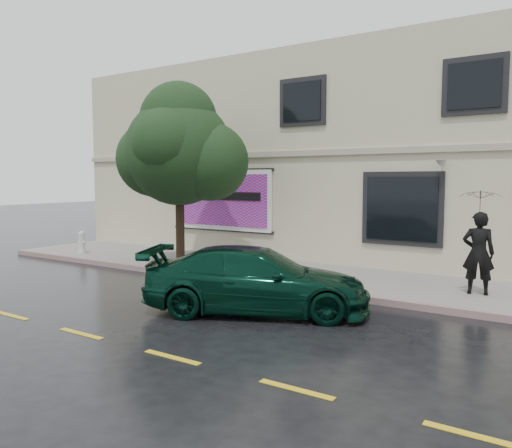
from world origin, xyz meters
The scene contains 11 objects.
ground centered at (0.00, 0.00, 0.00)m, with size 90.00×90.00×0.00m, color black.
sidewalk centered at (0.00, 3.25, 0.07)m, with size 20.00×3.50×0.15m, color gray.
curb centered at (0.00, 1.50, 0.07)m, with size 20.00×0.18×0.16m, color slate.
road_marking centered at (0.00, -3.50, 0.01)m, with size 19.00×0.12×0.01m, color gold.
building centered at (0.00, 9.00, 3.50)m, with size 20.00×8.12×7.00m.
billboard centered at (-3.20, 4.92, 2.05)m, with size 4.30×0.16×2.20m.
car centered at (1.82, -0.50, 0.68)m, with size 2.07×4.68×1.36m, color black.
pedestrian centered at (5.55, 3.07, 1.10)m, with size 0.69×0.46×1.90m, color black.
umbrella centered at (5.55, 3.07, 2.41)m, with size 0.98×0.98×0.72m, color black.
street_tree centered at (-2.69, 2.20, 3.59)m, with size 3.21×3.21×5.05m.
fire_hydrant centered at (-7.46, 2.31, 0.54)m, with size 0.33×0.31×0.80m.
Camera 1 is at (7.43, -9.13, 2.77)m, focal length 35.00 mm.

